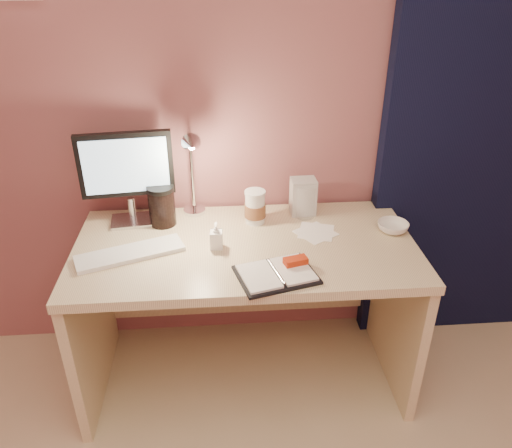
{
  "coord_description": "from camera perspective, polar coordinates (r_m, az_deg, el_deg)",
  "views": [
    {
      "loc": [
        -0.09,
        -0.37,
        1.79
      ],
      "look_at": [
        0.04,
        1.33,
        0.85
      ],
      "focal_mm": 35.0,
      "sensor_mm": 36.0,
      "label": 1
    }
  ],
  "objects": [
    {
      "name": "clear_cup",
      "position": [
        2.23,
        5.63,
        2.61
      ],
      "size": [
        0.09,
        0.09,
        0.15
      ],
      "primitive_type": "cylinder",
      "color": "white",
      "rests_on": "desk"
    },
    {
      "name": "lotion_bottle",
      "position": [
        2.0,
        -4.56,
        -1.34
      ],
      "size": [
        0.05,
        0.05,
        0.11
      ],
      "primitive_type": "imported",
      "rotation": [
        0.0,
        0.0,
        -0.05
      ],
      "color": "white",
      "rests_on": "desk"
    },
    {
      "name": "desk_lamp",
      "position": [
        2.1,
        -7.82,
        6.44
      ],
      "size": [
        0.11,
        0.26,
        0.43
      ],
      "rotation": [
        0.0,
        0.0,
        0.09
      ],
      "color": "silver",
      "rests_on": "desk"
    },
    {
      "name": "coffee_cup",
      "position": [
        2.18,
        -0.11,
        1.87
      ],
      "size": [
        0.09,
        0.09,
        0.15
      ],
      "color": "white",
      "rests_on": "desk"
    },
    {
      "name": "keyboard",
      "position": [
        2.03,
        -14.19,
        -3.25
      ],
      "size": [
        0.44,
        0.26,
        0.02
      ],
      "primitive_type": "cube",
      "rotation": [
        0.0,
        0.0,
        0.36
      ],
      "color": "white",
      "rests_on": "desk"
    },
    {
      "name": "desk",
      "position": [
        2.23,
        -1.26,
        -6.3
      ],
      "size": [
        1.4,
        0.7,
        0.73
      ],
      "color": "beige",
      "rests_on": "ground"
    },
    {
      "name": "paper_c",
      "position": [
        2.14,
        6.83,
        -1.01
      ],
      "size": [
        0.2,
        0.2,
        0.0
      ],
      "primitive_type": "cube",
      "rotation": [
        0.0,
        0.0,
        0.57
      ],
      "color": "white",
      "rests_on": "desk"
    },
    {
      "name": "bowl",
      "position": [
        2.21,
        15.38,
        -0.34
      ],
      "size": [
        0.17,
        0.17,
        0.04
      ],
      "primitive_type": "imported",
      "rotation": [
        0.0,
        0.0,
        0.41
      ],
      "color": "silver",
      "rests_on": "desk"
    },
    {
      "name": "product_box",
      "position": [
        2.26,
        5.39,
        3.16
      ],
      "size": [
        0.11,
        0.09,
        0.17
      ],
      "primitive_type": "cube",
      "rotation": [
        0.0,
        0.0,
        0.04
      ],
      "color": "silver",
      "rests_on": "desk"
    },
    {
      "name": "planner",
      "position": [
        1.85,
        2.52,
        -5.61
      ],
      "size": [
        0.33,
        0.28,
        0.04
      ],
      "rotation": [
        0.0,
        0.0,
        0.26
      ],
      "color": "black",
      "rests_on": "desk"
    },
    {
      "name": "paper_b",
      "position": [
        2.15,
        6.88,
        -0.86
      ],
      "size": [
        0.18,
        0.18,
        0.0
      ],
      "primitive_type": "cube",
      "rotation": [
        0.0,
        0.0,
        -0.29
      ],
      "color": "white",
      "rests_on": "desk"
    },
    {
      "name": "monitor",
      "position": [
        2.17,
        -14.57,
        5.98
      ],
      "size": [
        0.39,
        0.16,
        0.41
      ],
      "rotation": [
        0.0,
        0.0,
        0.11
      ],
      "color": "silver",
      "rests_on": "desk"
    },
    {
      "name": "room",
      "position": [
        2.4,
        22.01,
        11.01
      ],
      "size": [
        3.5,
        3.5,
        3.5
      ],
      "color": "#C6B28E",
      "rests_on": "ground"
    },
    {
      "name": "dark_jar",
      "position": [
        2.2,
        -10.69,
        1.88
      ],
      "size": [
        0.11,
        0.11,
        0.16
      ],
      "primitive_type": "cylinder",
      "color": "black",
      "rests_on": "desk"
    }
  ]
}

